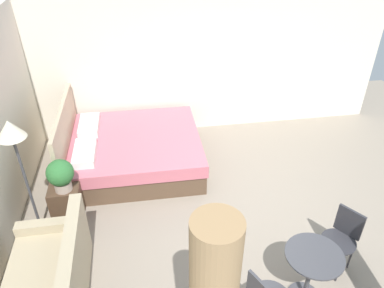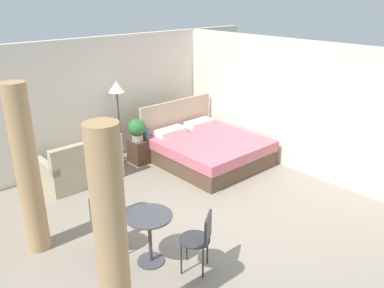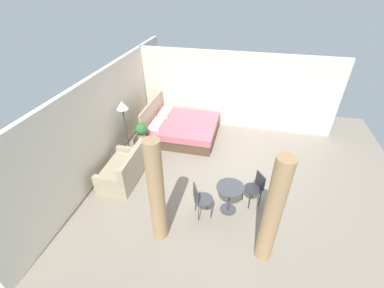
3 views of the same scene
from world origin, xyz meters
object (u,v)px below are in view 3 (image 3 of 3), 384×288
object	(u,v)px
floor_lamp	(123,110)
cafe_chair_near_couch	(256,186)
vase	(145,131)
nightstand	(144,143)
potted_plant	(141,130)
balcony_table	(230,194)
bed	(182,128)
couch	(124,170)
cafe_chair_near_window	(200,198)

from	to	relation	value
floor_lamp	cafe_chair_near_couch	xyz separation A→B (m)	(-1.17, -3.72, -0.95)
vase	floor_lamp	world-z (taller)	floor_lamp
nightstand	potted_plant	xyz separation A→B (m)	(-0.10, -0.02, 0.51)
cafe_chair_near_couch	floor_lamp	bearing A→B (deg)	72.58
vase	balcony_table	world-z (taller)	balcony_table
bed	vase	size ratio (longest dim) A/B	10.64
nightstand	vase	distance (m)	0.38
potted_plant	cafe_chair_near_couch	distance (m)	3.62
couch	vase	xyz separation A→B (m)	(1.50, -0.05, 0.32)
bed	nightstand	world-z (taller)	bed
couch	nightstand	distance (m)	1.38
couch	bed	bearing A→B (deg)	-21.25
cafe_chair_near_couch	nightstand	bearing A→B (deg)	66.59
bed	couch	bearing A→B (deg)	158.75
cafe_chair_near_window	nightstand	bearing A→B (deg)	45.53
potted_plant	floor_lamp	bearing A→B (deg)	116.88
couch	cafe_chair_near_couch	world-z (taller)	couch
nightstand	balcony_table	distance (m)	3.36
floor_lamp	couch	bearing A→B (deg)	-162.06
potted_plant	cafe_chair_near_window	distance (m)	2.98
bed	floor_lamp	distance (m)	2.17
balcony_table	cafe_chair_near_couch	distance (m)	0.68
cafe_chair_near_window	cafe_chair_near_couch	bearing A→B (deg)	-59.90
nightstand	potted_plant	bearing A→B (deg)	-170.56
nightstand	floor_lamp	distance (m)	1.29
cafe_chair_near_couch	couch	bearing A→B (deg)	88.68
nightstand	balcony_table	size ratio (longest dim) A/B	0.71
bed	balcony_table	world-z (taller)	bed
bed	vase	bearing A→B (deg)	135.48
nightstand	vase	size ratio (longest dim) A/B	2.52
balcony_table	cafe_chair_near_couch	world-z (taller)	cafe_chair_near_couch
balcony_table	cafe_chair_near_couch	bearing A→B (deg)	-55.80
couch	nightstand	bearing A→B (deg)	-0.15
vase	cafe_chair_near_window	bearing A→B (deg)	-136.64
potted_plant	floor_lamp	world-z (taller)	floor_lamp
floor_lamp	nightstand	bearing A→B (deg)	-50.96
potted_plant	balcony_table	size ratio (longest dim) A/B	0.65
balcony_table	cafe_chair_near_window	size ratio (longest dim) A/B	0.82
couch	potted_plant	size ratio (longest dim) A/B	3.04
nightstand	cafe_chair_near_window	distance (m)	3.07
potted_plant	cafe_chair_near_couch	xyz separation A→B (m)	(-1.36, -3.35, -0.26)
cafe_chair_near_couch	bed	bearing A→B (deg)	44.55
nightstand	vase	bearing A→B (deg)	-20.87
nightstand	cafe_chair_near_couch	xyz separation A→B (m)	(-1.46, -3.36, 0.26)
vase	cafe_chair_near_window	distance (m)	3.11
nightstand	balcony_table	bearing A→B (deg)	-123.34
couch	cafe_chair_near_window	bearing A→B (deg)	-109.24
potted_plant	bed	bearing A→B (deg)	-39.21
bed	cafe_chair_near_window	world-z (taller)	bed
vase	couch	bearing A→B (deg)	178.11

